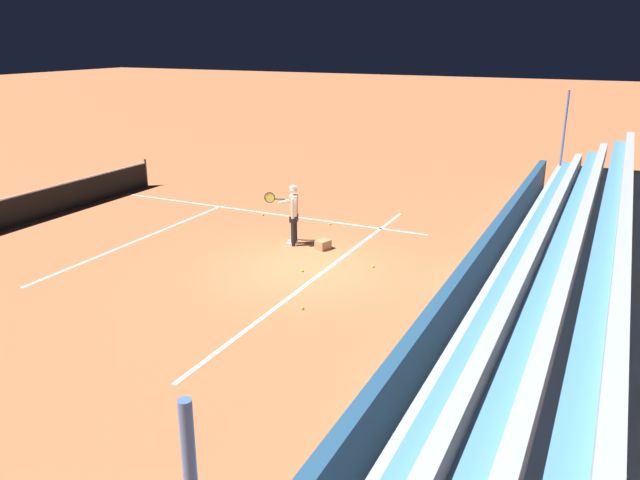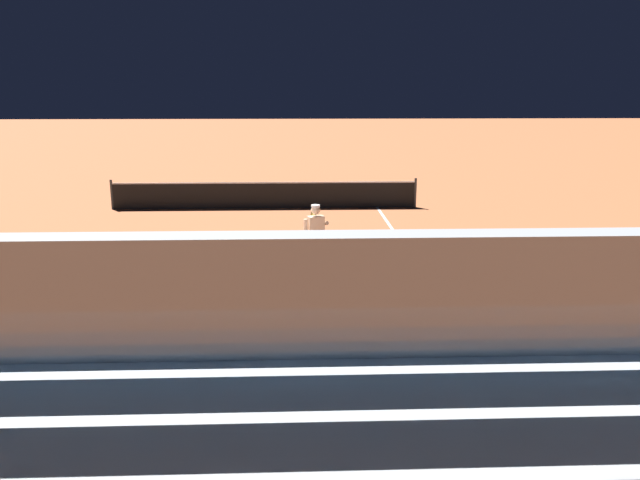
{
  "view_description": "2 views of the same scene",
  "coord_description": "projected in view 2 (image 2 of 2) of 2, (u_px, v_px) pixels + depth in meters",
  "views": [
    {
      "loc": [
        -13.34,
        -6.85,
        5.7
      ],
      "look_at": [
        0.44,
        -0.18,
        0.67
      ],
      "focal_mm": 35.0,
      "sensor_mm": 36.0,
      "label": 1
    },
    {
      "loc": [
        1.15,
        -12.5,
        4.23
      ],
      "look_at": [
        1.7,
        1.9,
        0.73
      ],
      "focal_mm": 35.0,
      "sensor_mm": 36.0,
      "label": 2
    }
  ],
  "objects": [
    {
      "name": "tennis_net",
      "position": [
        265.0,
        195.0,
        22.63
      ],
      "size": [
        11.09,
        0.09,
        1.07
      ],
      "color": "#33383D",
      "rests_on": "ground"
    },
    {
      "name": "bleacher_stand",
      "position": [
        184.0,
        442.0,
        6.24
      ],
      "size": [
        22.8,
        4.0,
        3.85
      ],
      "color": "#9EA3A8",
      "rests_on": "ground"
    },
    {
      "name": "ground_plane",
      "position": [
        243.0,
        296.0,
        13.1
      ],
      "size": [
        160.0,
        160.0,
        0.0
      ],
      "primitive_type": "plane",
      "color": "#B7663D"
    },
    {
      "name": "tennis_ball_toward_net",
      "position": [
        119.0,
        314.0,
        11.96
      ],
      "size": [
        0.07,
        0.07,
        0.07
      ],
      "primitive_type": "sphere",
      "color": "#CCE533",
      "rests_on": "ground"
    },
    {
      "name": "tennis_ball_stray_back",
      "position": [
        413.0,
        277.0,
        14.29
      ],
      "size": [
        0.07,
        0.07,
        0.07
      ],
      "primitive_type": "sphere",
      "color": "#CCE533",
      "rests_on": "ground"
    },
    {
      "name": "court_service_line_white",
      "position": [
        258.0,
        236.0,
        18.44
      ],
      "size": [
        8.22,
        0.1,
        0.01
      ],
      "primitive_type": "cube",
      "color": "white",
      "rests_on": "ground"
    },
    {
      "name": "tennis_ball_far_left",
      "position": [
        280.0,
        320.0,
        11.65
      ],
      "size": [
        0.07,
        0.07,
        0.07
      ],
      "primitive_type": "sphere",
      "color": "#CCE533",
      "rests_on": "ground"
    },
    {
      "name": "back_wall_sponsor_board",
      "position": [
        217.0,
        355.0,
        8.85
      ],
      "size": [
        24.0,
        0.25,
        1.1
      ],
      "color": "navy",
      "rests_on": "ground"
    },
    {
      "name": "ball_box_cardboard",
      "position": [
        317.0,
        285.0,
        13.39
      ],
      "size": [
        0.47,
        0.4,
        0.26
      ],
      "primitive_type": "cube",
      "rotation": [
        0.0,
        0.0,
        -0.28
      ],
      "color": "#A87F51",
      "rests_on": "ground"
    },
    {
      "name": "tennis_player",
      "position": [
        316.0,
        240.0,
        14.13
      ],
      "size": [
        0.58,
        1.07,
        1.71
      ],
      "color": "black",
      "rests_on": "ground"
    },
    {
      "name": "court_sideline_white",
      "position": [
        405.0,
        247.0,
        17.13
      ],
      "size": [
        0.1,
        12.0,
        0.01
      ],
      "primitive_type": "cube",
      "color": "white",
      "rests_on": "ground"
    },
    {
      "name": "court_baseline_white",
      "position": [
        241.0,
        304.0,
        12.61
      ],
      "size": [
        12.0,
        0.1,
        0.01
      ],
      "primitive_type": "cube",
      "color": "white",
      "rests_on": "ground"
    },
    {
      "name": "tennis_ball_on_baseline",
      "position": [
        231.0,
        295.0,
        13.07
      ],
      "size": [
        0.07,
        0.07,
        0.07
      ],
      "primitive_type": "sphere",
      "color": "#CCE533",
      "rests_on": "ground"
    },
    {
      "name": "tennis_ball_midcourt",
      "position": [
        396.0,
        250.0,
        16.68
      ],
      "size": [
        0.07,
        0.07,
        0.07
      ],
      "primitive_type": "sphere",
      "color": "#CCE533",
      "rests_on": "ground"
    }
  ]
}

